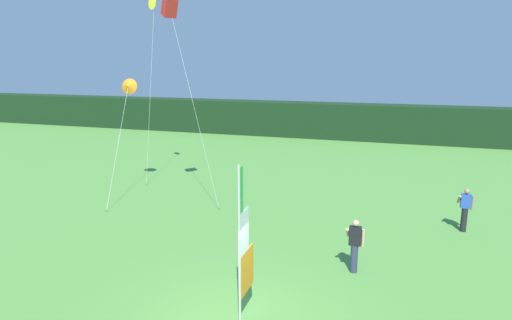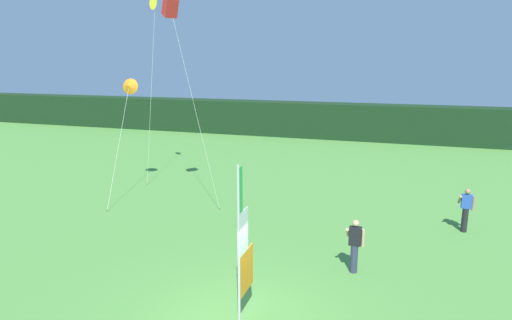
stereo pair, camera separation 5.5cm
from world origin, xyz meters
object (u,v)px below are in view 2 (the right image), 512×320
person_near_banner (466,209)px  kite_red_box_0 (170,8)px  person_mid_field (355,245)px  kite_yellow_delta_2 (155,5)px  banner_flag (243,249)px  kite_orange_delta_1 (129,86)px

person_near_banner → kite_red_box_0: bearing=-176.4°
person_mid_field → kite_yellow_delta_2: (-10.74, 7.38, 8.07)m
banner_flag → person_near_banner: banner_flag is taller
kite_red_box_0 → kite_orange_delta_1: (-3.20, 1.54, -3.23)m
person_near_banner → person_mid_field: person_mid_field is taller
kite_orange_delta_1 → kite_yellow_delta_2: bearing=77.9°
person_near_banner → kite_red_box_0: size_ratio=0.19×
banner_flag → kite_red_box_0: (-5.68, 7.35, 6.39)m
kite_orange_delta_1 → kite_yellow_delta_2: kite_yellow_delta_2 is taller
person_near_banner → person_mid_field: size_ratio=1.00×
banner_flag → kite_yellow_delta_2: kite_yellow_delta_2 is taller
kite_orange_delta_1 → kite_yellow_delta_2: 4.36m
person_near_banner → kite_orange_delta_1: kite_orange_delta_1 is taller
banner_flag → kite_red_box_0: size_ratio=0.46×
person_near_banner → kite_yellow_delta_2: bearing=168.9°
person_mid_field → kite_yellow_delta_2: bearing=145.5°
banner_flag → kite_yellow_delta_2: bearing=127.9°
kite_yellow_delta_2 → person_mid_field: bearing=-34.5°
kite_red_box_0 → person_mid_field: bearing=-25.8°
kite_red_box_0 → kite_yellow_delta_2: kite_yellow_delta_2 is taller
person_near_banner → kite_yellow_delta_2: (-14.34, 2.80, 8.07)m
banner_flag → kite_orange_delta_1: bearing=135.0°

